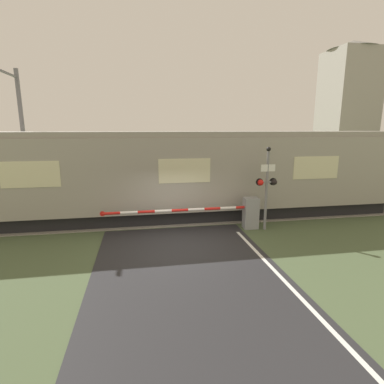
{
  "coord_description": "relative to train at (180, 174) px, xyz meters",
  "views": [
    {
      "loc": [
        -1.28,
        -10.06,
        4.14
      ],
      "look_at": [
        0.84,
        2.04,
        1.53
      ],
      "focal_mm": 28.0,
      "sensor_mm": 36.0,
      "label": 1
    }
  ],
  "objects": [
    {
      "name": "catenary_pole",
      "position": [
        -7.43,
        2.36,
        1.56
      ],
      "size": [
        0.2,
        1.9,
        6.92
      ],
      "color": "slate",
      "rests_on": "ground_plane"
    },
    {
      "name": "track_bed",
      "position": [
        -0.55,
        0.0,
        -2.03
      ],
      "size": [
        36.0,
        3.2,
        0.13
      ],
      "color": "gray",
      "rests_on": "ground_plane"
    },
    {
      "name": "train",
      "position": [
        0.0,
        0.0,
        0.0
      ],
      "size": [
        21.71,
        3.14,
        4.01
      ],
      "color": "black",
      "rests_on": "ground_plane"
    },
    {
      "name": "distant_building",
      "position": [
        17.88,
        12.87,
        4.05
      ],
      "size": [
        4.59,
        4.59,
        12.04
      ],
      "color": "#9E998E",
      "rests_on": "ground_plane"
    },
    {
      "name": "crossing_barrier",
      "position": [
        2.17,
        -2.27,
        -1.34
      ],
      "size": [
        6.4,
        0.44,
        1.32
      ],
      "color": "gray",
      "rests_on": "ground_plane"
    },
    {
      "name": "ground_plane",
      "position": [
        -0.55,
        -3.71,
        -2.05
      ],
      "size": [
        80.0,
        80.0,
        0.0
      ],
      "primitive_type": "plane",
      "color": "#475638"
    },
    {
      "name": "signal_post",
      "position": [
        3.24,
        -2.52,
        -0.1
      ],
      "size": [
        0.88,
        0.26,
        3.43
      ],
      "color": "gray",
      "rests_on": "ground_plane"
    }
  ]
}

